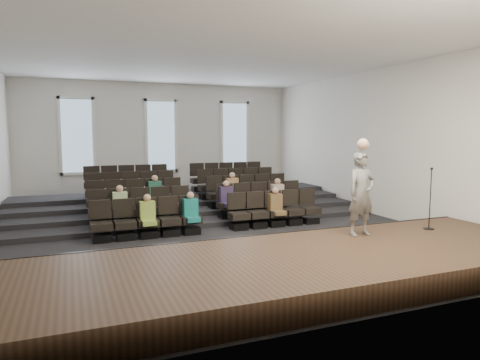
# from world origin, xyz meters

# --- Properties ---
(ground) EXTENTS (14.00, 14.00, 0.00)m
(ground) POSITION_xyz_m (0.00, 0.00, 0.00)
(ground) COLOR black
(ground) RESTS_ON ground
(ceiling) EXTENTS (12.00, 14.00, 0.02)m
(ceiling) POSITION_xyz_m (0.00, 0.00, 5.01)
(ceiling) COLOR white
(ceiling) RESTS_ON ground
(wall_back) EXTENTS (12.00, 0.04, 5.00)m
(wall_back) POSITION_xyz_m (0.00, 7.02, 2.50)
(wall_back) COLOR silver
(wall_back) RESTS_ON ground
(wall_front) EXTENTS (12.00, 0.04, 5.00)m
(wall_front) POSITION_xyz_m (0.00, -7.02, 2.50)
(wall_front) COLOR silver
(wall_front) RESTS_ON ground
(wall_right) EXTENTS (0.04, 14.00, 5.00)m
(wall_right) POSITION_xyz_m (6.02, 0.00, 2.50)
(wall_right) COLOR silver
(wall_right) RESTS_ON ground
(stage) EXTENTS (11.80, 3.60, 0.50)m
(stage) POSITION_xyz_m (0.00, -5.10, 0.25)
(stage) COLOR #412B1B
(stage) RESTS_ON ground
(stage_lip) EXTENTS (11.80, 0.06, 0.52)m
(stage_lip) POSITION_xyz_m (0.00, -3.33, 0.25)
(stage_lip) COLOR black
(stage_lip) RESTS_ON ground
(risers) EXTENTS (11.80, 4.80, 0.60)m
(risers) POSITION_xyz_m (0.00, 3.17, 0.20)
(risers) COLOR black
(risers) RESTS_ON ground
(seating_rows) EXTENTS (6.80, 4.70, 1.67)m
(seating_rows) POSITION_xyz_m (-0.00, 1.54, 0.68)
(seating_rows) COLOR black
(seating_rows) RESTS_ON ground
(windows) EXTENTS (8.44, 0.10, 3.24)m
(windows) POSITION_xyz_m (0.00, 6.95, 2.70)
(windows) COLOR white
(windows) RESTS_ON wall_back
(audience) EXTENTS (5.45, 2.64, 1.10)m
(audience) POSITION_xyz_m (0.00, 0.32, 0.81)
(audience) COLOR #98B347
(audience) RESTS_ON seating_rows
(speaker) EXTENTS (0.71, 0.49, 1.90)m
(speaker) POSITION_xyz_m (2.29, -4.19, 1.45)
(speaker) COLOR slate
(speaker) RESTS_ON stage
(mic_stand) EXTENTS (0.25, 0.25, 1.50)m
(mic_stand) POSITION_xyz_m (4.23, -4.30, 0.95)
(mic_stand) COLOR black
(mic_stand) RESTS_ON stage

